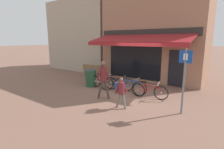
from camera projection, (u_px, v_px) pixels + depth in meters
name	position (u px, v px, depth m)	size (l,w,h in m)	color
ground_plane	(131.00, 92.00, 9.07)	(160.00, 160.00, 0.00)	brown
shop_front	(155.00, 32.00, 11.85)	(6.72, 4.88, 6.41)	#9E7056
neighbour_building	(87.00, 36.00, 16.18)	(6.40, 4.00, 5.98)	tan
bike_rack_rail	(125.00, 82.00, 9.09)	(3.45, 0.04, 0.57)	#47494F
bicycle_silver	(103.00, 82.00, 9.70)	(1.67, 0.53, 0.83)	black
bicycle_black	(117.00, 84.00, 9.24)	(1.63, 0.96, 0.85)	black
bicycle_blue	(129.00, 87.00, 8.64)	(1.82, 0.52, 0.87)	black
bicycle_red	(149.00, 91.00, 8.00)	(1.73, 0.52, 0.82)	black
pedestrian_adult	(103.00, 76.00, 7.86)	(0.56, 0.54, 1.74)	#47382D
pedestrian_child	(121.00, 89.00, 6.78)	(0.52, 0.34, 1.24)	slate
litter_bin	(91.00, 77.00, 10.12)	(0.64, 0.64, 1.07)	#23472D
parking_sign	(184.00, 75.00, 6.13)	(0.44, 0.07, 2.37)	slate
park_bench	(92.00, 70.00, 12.81)	(1.62, 0.52, 0.87)	brown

